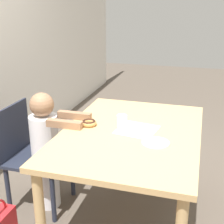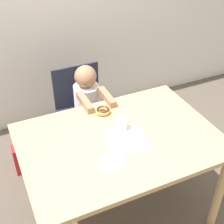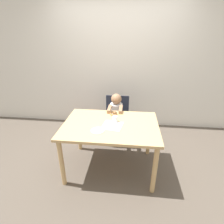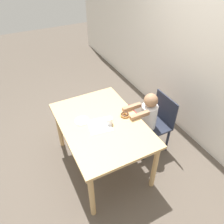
{
  "view_description": "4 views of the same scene",
  "coord_description": "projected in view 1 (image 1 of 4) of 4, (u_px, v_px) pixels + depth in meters",
  "views": [
    {
      "loc": [
        -1.89,
        -0.42,
        1.57
      ],
      "look_at": [
        0.01,
        0.14,
        0.86
      ],
      "focal_mm": 50.0,
      "sensor_mm": 36.0,
      "label": 1
    },
    {
      "loc": [
        -0.7,
        -1.4,
        2.05
      ],
      "look_at": [
        0.01,
        0.14,
        0.86
      ],
      "focal_mm": 50.0,
      "sensor_mm": 36.0,
      "label": 2
    },
    {
      "loc": [
        0.25,
        -2.07,
        1.87
      ],
      "look_at": [
        0.01,
        0.14,
        0.86
      ],
      "focal_mm": 28.0,
      "sensor_mm": 36.0,
      "label": 3
    },
    {
      "loc": [
        1.75,
        -0.76,
        2.44
      ],
      "look_at": [
        0.01,
        0.14,
        0.86
      ],
      "focal_mm": 35.0,
      "sensor_mm": 36.0,
      "label": 4
    }
  ],
  "objects": [
    {
      "name": "ground_plane",
      "position": [
        129.0,
        221.0,
        2.35
      ],
      "size": [
        12.0,
        12.0,
        0.0
      ],
      "primitive_type": "plane",
      "color": "brown"
    },
    {
      "name": "dining_table",
      "position": [
        131.0,
        143.0,
        2.13
      ],
      "size": [
        1.29,
        0.91,
        0.74
      ],
      "color": "tan",
      "rests_on": "ground_plane"
    },
    {
      "name": "chair",
      "position": [
        32.0,
        155.0,
        2.43
      ],
      "size": [
        0.43,
        0.44,
        0.82
      ],
      "color": "#232838",
      "rests_on": "ground_plane"
    },
    {
      "name": "child_figure",
      "position": [
        46.0,
        149.0,
        2.38
      ],
      "size": [
        0.23,
        0.45,
        0.94
      ],
      "color": "white",
      "rests_on": "ground_plane"
    },
    {
      "name": "donut",
      "position": [
        89.0,
        123.0,
        2.19
      ],
      "size": [
        0.11,
        0.11,
        0.04
      ],
      "color": "tan",
      "rests_on": "dining_table"
    },
    {
      "name": "napkin",
      "position": [
        137.0,
        130.0,
        2.12
      ],
      "size": [
        0.29,
        0.29,
        0.0
      ],
      "color": "white",
      "rests_on": "dining_table"
    },
    {
      "name": "cup",
      "position": [
        122.0,
        121.0,
        2.15
      ],
      "size": [
        0.07,
        0.07,
        0.09
      ],
      "color": "white",
      "rests_on": "dining_table"
    },
    {
      "name": "plate",
      "position": [
        156.0,
        143.0,
        1.92
      ],
      "size": [
        0.17,
        0.17,
        0.01
      ],
      "color": "silver",
      "rests_on": "dining_table"
    }
  ]
}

